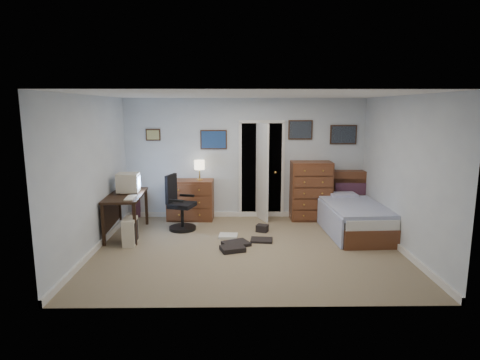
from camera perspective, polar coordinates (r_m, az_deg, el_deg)
name	(u,v)px	position (r m, az deg, el deg)	size (l,w,h in m)	color
floor	(248,249)	(6.77, 1.11, -9.75)	(5.00, 4.00, 0.02)	gray
computer_desk	(121,204)	(7.63, -16.57, -3.24)	(0.68, 1.34, 0.76)	black
crt_monitor	(128,183)	(7.67, -15.59, -0.36)	(0.41, 0.38, 0.36)	beige
keyboard	(130,198)	(7.19, -15.31, -2.46)	(0.15, 0.40, 0.02)	beige
pc_tower	(130,231)	(7.13, -15.34, -7.05)	(0.23, 0.43, 0.45)	beige
office_chair	(179,209)	(7.74, -8.64, -4.04)	(0.65, 0.65, 1.06)	black
media_stack	(136,197)	(8.83, -14.56, -2.32)	(0.17, 0.17, 0.86)	maroon
low_dresser	(190,200)	(8.40, -7.06, -2.80)	(0.94, 0.47, 0.84)	brown
table_lamp	(199,166)	(8.25, -5.79, 2.06)	(0.22, 0.22, 0.41)	gold
doorway	(260,168)	(8.74, 2.93, 1.68)	(0.96, 1.12, 2.05)	black
tall_dresser	(311,191)	(8.43, 10.03, -1.52)	(0.83, 0.49, 1.21)	brown
headboard_bookcase	(355,193)	(8.78, 16.08, -1.79)	(1.13, 0.35, 1.01)	brown
bed	(353,218)	(7.75, 15.82, -5.22)	(1.08, 1.90, 0.61)	brown
wall_posters	(272,135)	(8.39, 4.62, 6.42)	(4.38, 0.04, 0.60)	#331E11
floor_clutter	(242,241)	(7.02, 0.30, -8.61)	(0.97, 1.34, 0.13)	black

